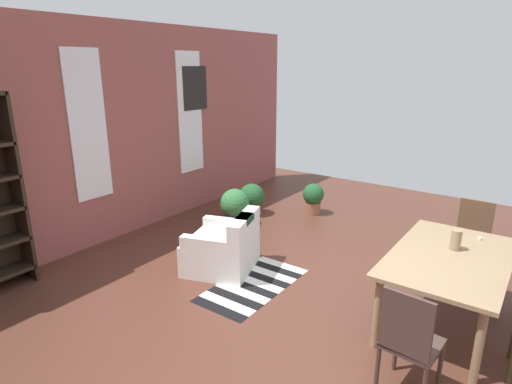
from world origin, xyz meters
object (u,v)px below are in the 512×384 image
potted_plant_by_shelf (313,197)px  potted_plant_window (235,206)px  vase_on_table (456,240)px  dining_chair_head_right (471,237)px  potted_plant_corner (252,198)px  dining_chair_head_left (409,341)px  dining_table (449,263)px  armchair_white (224,249)px

potted_plant_by_shelf → potted_plant_window: potted_plant_window is taller
vase_on_table → potted_plant_by_shelf: bearing=53.1°
vase_on_table → potted_plant_by_shelf: size_ratio=0.39×
dining_chair_head_right → potted_plant_window: size_ratio=1.59×
dining_chair_head_right → potted_plant_by_shelf: 2.79m
potted_plant_corner → dining_chair_head_left: bearing=-128.1°
potted_plant_corner → potted_plant_window: 0.57m
potted_plant_window → dining_chair_head_right: bearing=-85.1°
dining_table → dining_chair_head_left: size_ratio=1.78×
potted_plant_corner → potted_plant_by_shelf: bearing=-52.7°
armchair_white → potted_plant_corner: armchair_white is taller
dining_chair_head_right → dining_table: bearing=179.9°
dining_table → armchair_white: armchair_white is taller
potted_plant_by_shelf → potted_plant_corner: 1.06m
dining_chair_head_left → dining_chair_head_right: bearing=-0.2°
vase_on_table → dining_chair_head_right: bearing=-0.1°
potted_plant_window → dining_table: bearing=-105.3°
dining_chair_head_right → potted_plant_by_shelf: dining_chair_head_right is taller
dining_table → potted_plant_by_shelf: dining_table is taller
potted_plant_corner → vase_on_table: bearing=-110.9°
dining_table → dining_chair_head_left: dining_chair_head_left is taller
potted_plant_by_shelf → potted_plant_window: bearing=147.4°
dining_chair_head_left → dining_chair_head_right: 2.43m
dining_chair_head_right → potted_plant_window: 3.41m
vase_on_table → dining_chair_head_right: 1.10m
vase_on_table → dining_chair_head_right: same height
armchair_white → dining_chair_head_right: bearing=-57.9°
vase_on_table → potted_plant_corner: 3.75m
dining_chair_head_left → armchair_white: 2.68m
dining_table → potted_plant_by_shelf: size_ratio=3.15×
dining_table → potted_plant_window: 3.53m
dining_table → armchair_white: size_ratio=1.66×
vase_on_table → potted_plant_window: (0.76, 3.39, -0.52)m
dining_chair_head_left → potted_plant_corner: 4.40m
dining_chair_head_right → potted_plant_corner: (0.28, 3.47, -0.23)m
dining_table → potted_plant_corner: size_ratio=3.12×
potted_plant_by_shelf → potted_plant_window: (-1.21, 0.77, 0.03)m
potted_plant_by_shelf → armchair_white: bearing=-178.1°
dining_table → dining_chair_head_right: size_ratio=1.78×
vase_on_table → dining_chair_head_right: size_ratio=0.22×
dining_table → potted_plant_window: (0.93, 3.39, -0.34)m
dining_chair_head_left → potted_plant_corner: bearing=51.9°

